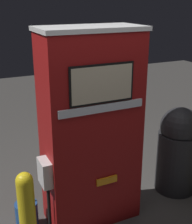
{
  "coord_description": "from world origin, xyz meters",
  "views": [
    {
      "loc": [
        -1.16,
        -2.33,
        2.21
      ],
      "look_at": [
        0.0,
        0.12,
        1.23
      ],
      "focal_mm": 50.0,
      "sensor_mm": 36.0,
      "label": 1
    }
  ],
  "objects_px": {
    "safety_bollard": "(28,224)",
    "trash_bin": "(178,149)",
    "gas_pump": "(91,130)",
    "squeegee_bucket": "(27,215)"
  },
  "relations": [
    {
      "from": "safety_bollard",
      "to": "trash_bin",
      "type": "xyz_separation_m",
      "value": [
        1.92,
        0.51,
        0.02
      ]
    },
    {
      "from": "gas_pump",
      "to": "squeegee_bucket",
      "type": "xyz_separation_m",
      "value": [
        -0.67,
        0.09,
        -0.85
      ]
    },
    {
      "from": "safety_bollard",
      "to": "squeegee_bucket",
      "type": "distance_m",
      "value": 0.69
    },
    {
      "from": "gas_pump",
      "to": "trash_bin",
      "type": "xyz_separation_m",
      "value": [
        1.15,
        0.03,
        -0.47
      ]
    },
    {
      "from": "trash_bin",
      "to": "squeegee_bucket",
      "type": "height_order",
      "value": "trash_bin"
    },
    {
      "from": "safety_bollard",
      "to": "gas_pump",
      "type": "bearing_deg",
      "value": 31.91
    },
    {
      "from": "safety_bollard",
      "to": "squeegee_bucket",
      "type": "xyz_separation_m",
      "value": [
        0.1,
        0.57,
        -0.36
      ]
    },
    {
      "from": "trash_bin",
      "to": "gas_pump",
      "type": "bearing_deg",
      "value": -178.64
    },
    {
      "from": "safety_bollard",
      "to": "trash_bin",
      "type": "relative_size",
      "value": 0.93
    },
    {
      "from": "gas_pump",
      "to": "squeegee_bucket",
      "type": "bearing_deg",
      "value": 172.31
    }
  ]
}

